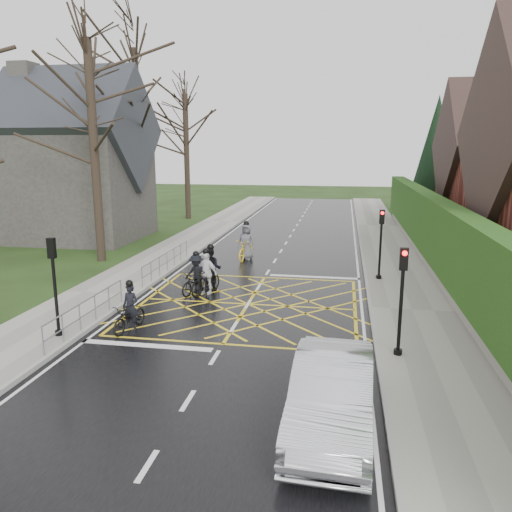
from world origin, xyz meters
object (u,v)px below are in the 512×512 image
(cyclist_back, at_px, (211,273))
(cyclist_mid, at_px, (196,278))
(car, at_px, (332,394))
(cyclist_rear, at_px, (130,314))
(cyclist_front, at_px, (206,277))
(cyclist_lead, at_px, (246,246))

(cyclist_back, bearing_deg, cyclist_mid, -135.68)
(cyclist_mid, distance_m, car, 10.76)
(cyclist_rear, relative_size, cyclist_mid, 0.94)
(cyclist_front, bearing_deg, cyclist_mid, -166.21)
(cyclist_front, relative_size, car, 0.41)
(cyclist_rear, height_order, cyclist_front, cyclist_front)
(cyclist_mid, xyz_separation_m, cyclist_front, (0.43, -0.06, 0.06))
(cyclist_mid, distance_m, cyclist_front, 0.44)
(cyclist_back, relative_size, cyclist_mid, 1.04)
(cyclist_mid, relative_size, cyclist_lead, 0.87)
(cyclist_mid, height_order, car, cyclist_mid)
(cyclist_front, height_order, cyclist_lead, cyclist_lead)
(cyclist_lead, bearing_deg, cyclist_front, -86.81)
(cyclist_lead, distance_m, car, 16.33)
(cyclist_mid, bearing_deg, cyclist_rear, -82.51)
(cyclist_mid, xyz_separation_m, car, (5.71, -9.13, 0.14))
(cyclist_back, height_order, cyclist_mid, cyclist_back)
(cyclist_back, xyz_separation_m, cyclist_front, (-0.05, -0.56, -0.05))
(cyclist_rear, bearing_deg, cyclist_mid, 88.24)
(cyclist_mid, relative_size, cyclist_front, 0.98)
(cyclist_front, bearing_deg, cyclist_rear, -85.58)
(car, bearing_deg, cyclist_front, 122.13)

